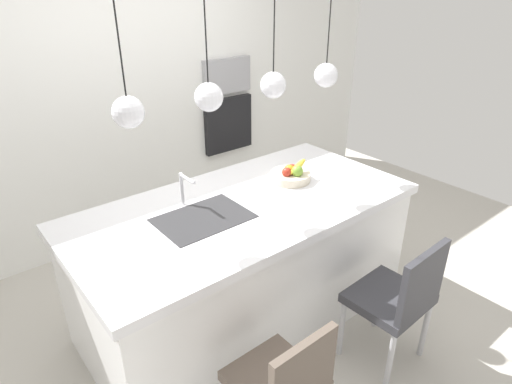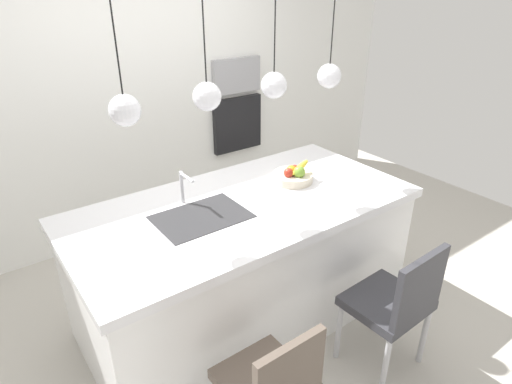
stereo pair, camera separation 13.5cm
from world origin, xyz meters
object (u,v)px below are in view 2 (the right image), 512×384
at_px(chair_near, 271,383).
at_px(chair_middle, 396,301).
at_px(microwave, 236,75).
at_px(fruit_bowl, 293,175).
at_px(oven, 237,124).

height_order(chair_near, chair_middle, chair_middle).
xyz_separation_m(chair_near, chair_middle, (0.94, -0.01, 0.04)).
bearing_deg(microwave, fruit_bowl, -109.33).
distance_m(microwave, chair_middle, 2.71).
height_order(microwave, chair_near, microwave).
xyz_separation_m(microwave, oven, (0.00, 0.00, -0.50)).
relative_size(fruit_bowl, oven, 0.52).
relative_size(chair_near, chair_middle, 0.92).
bearing_deg(fruit_bowl, microwave, 70.67).
bearing_deg(chair_middle, oven, 77.53).
bearing_deg(chair_near, chair_middle, -0.33).
bearing_deg(oven, chair_near, -120.80).
bearing_deg(microwave, chair_near, -120.80).
bearing_deg(chair_middle, fruit_bowl, 88.61).
bearing_deg(fruit_bowl, chair_middle, -91.39).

